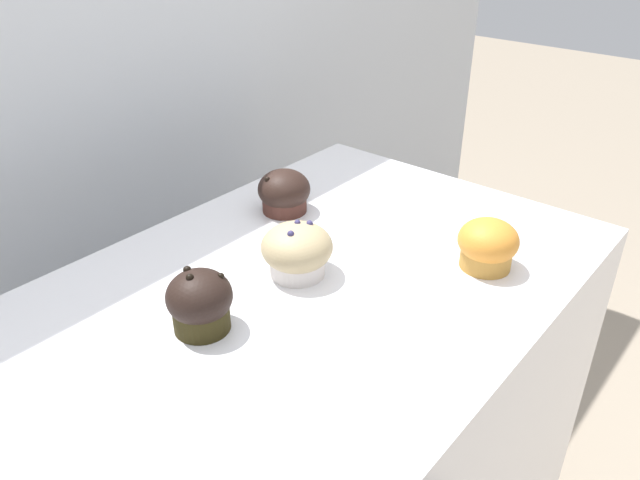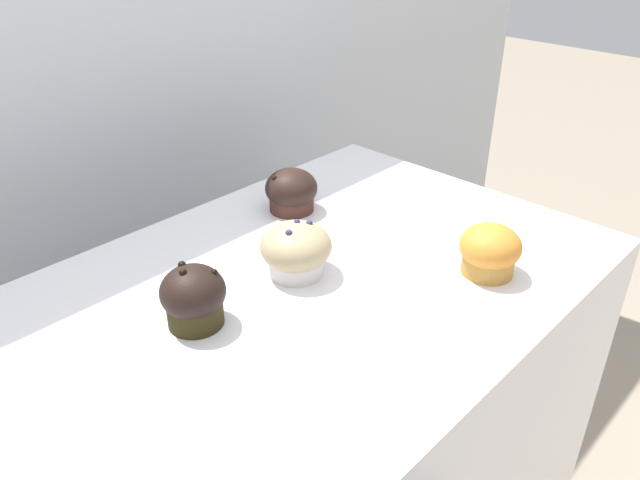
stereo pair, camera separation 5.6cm
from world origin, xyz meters
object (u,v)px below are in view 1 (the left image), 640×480
muffin_back_left (200,302)px  muffin_front_left (488,245)px  muffin_back_right (284,192)px  muffin_front_center (297,251)px

muffin_back_left → muffin_front_left: muffin_back_left is taller
muffin_back_left → muffin_back_right: (0.32, 0.15, -0.01)m
muffin_front_left → muffin_front_center: bearing=133.7°
muffin_front_center → muffin_back_right: size_ratio=1.15×
muffin_back_right → muffin_front_left: bearing=-81.1°
muffin_front_center → muffin_back_left: (-0.18, 0.01, 0.00)m
muffin_back_left → muffin_back_right: size_ratio=0.96×
muffin_front_center → muffin_back_right: muffin_front_center is taller
muffin_front_center → muffin_front_left: size_ratio=1.17×
muffin_back_right → muffin_front_left: (0.06, -0.37, 0.00)m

